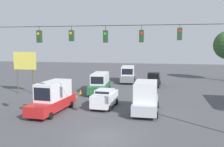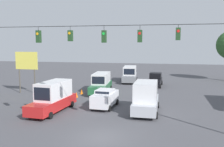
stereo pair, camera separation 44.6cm
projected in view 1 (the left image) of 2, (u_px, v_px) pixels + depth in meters
The scene contains 14 objects.
ground_plane at pixel (103, 137), 18.34m from camera, with size 140.00×140.00×0.00m, color #47474C.
overhead_signal_span at pixel (105, 58), 18.73m from camera, with size 22.37×0.38×8.93m.
box_truck_red_parked_shoulder at pixel (53, 97), 25.11m from camera, with size 2.69×7.03×3.05m.
sedan_white_withflow_mid at pixel (105, 98), 26.82m from camera, with size 2.34×4.62×1.97m.
box_truck_grey_withflow_deep at pixel (128, 74), 45.11m from camera, with size 3.04×7.37×2.77m.
box_truck_silver_crossing_near at pixel (146, 97), 24.76m from camera, with size 2.52×6.11×3.13m.
pickup_truck_black_oncoming_deep at pixel (153, 80), 40.59m from camera, with size 2.38×5.52×2.12m.
box_truck_green_withflow_far at pixel (100, 83), 35.08m from camera, with size 2.77×7.35×2.74m.
traffic_cone_nearest at pixel (55, 108), 25.50m from camera, with size 0.41×0.41×0.69m, color orange.
traffic_cone_second at pixel (62, 103), 27.52m from camera, with size 0.41×0.41×0.69m, color orange.
traffic_cone_third at pixel (71, 98), 29.82m from camera, with size 0.41×0.41×0.69m, color orange.
traffic_cone_fourth at pixel (75, 95), 31.87m from camera, with size 0.41×0.41×0.69m, color orange.
traffic_cone_fifth at pixel (80, 92), 33.88m from camera, with size 0.41×0.41×0.69m, color orange.
roadside_billboard at pixel (25, 64), 34.04m from camera, with size 3.29×0.16×5.73m.
Camera 1 is at (-4.13, 17.18, 6.84)m, focal length 40.00 mm.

